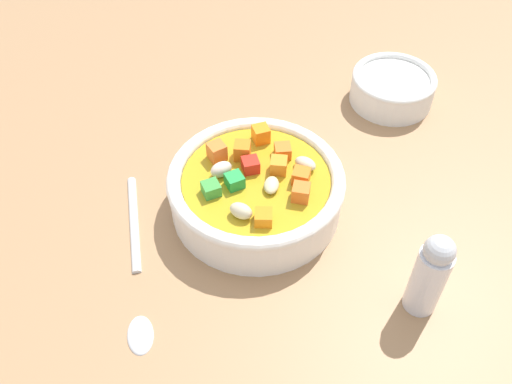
% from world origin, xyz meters
% --- Properties ---
extents(ground_plane, '(1.40, 1.40, 0.02)m').
position_xyz_m(ground_plane, '(0.00, 0.00, -0.01)').
color(ground_plane, '#9E754F').
extents(soup_bowl_main, '(0.16, 0.16, 0.06)m').
position_xyz_m(soup_bowl_main, '(0.00, 0.00, 0.03)').
color(soup_bowl_main, white).
rests_on(soup_bowl_main, ground_plane).
extents(spoon, '(0.06, 0.19, 0.01)m').
position_xyz_m(spoon, '(-0.12, -0.02, 0.00)').
color(spoon, silver).
rests_on(spoon, ground_plane).
extents(side_bowl_small, '(0.09, 0.09, 0.04)m').
position_xyz_m(side_bowl_small, '(0.21, 0.08, 0.02)').
color(side_bowl_small, white).
rests_on(side_bowl_small, ground_plane).
extents(pepper_shaker, '(0.03, 0.03, 0.09)m').
position_xyz_m(pepper_shaker, '(0.08, -0.15, 0.04)').
color(pepper_shaker, silver).
rests_on(pepper_shaker, ground_plane).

